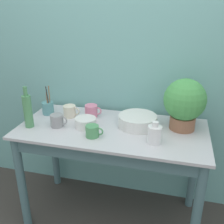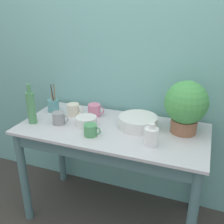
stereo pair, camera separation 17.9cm
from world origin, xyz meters
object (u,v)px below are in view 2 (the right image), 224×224
at_px(bottle_tall, 31,107).
at_px(mug_pink, 95,110).
at_px(potted_plant, 186,105).
at_px(mug_grey, 59,118).
at_px(bowl_small_enamel_white, 86,121).
at_px(bottle_short, 151,136).
at_px(bowl_wash_large, 138,122).
at_px(mug_green, 91,130).
at_px(utensil_cup, 53,105).
at_px(mug_cream, 73,109).

distance_m(bottle_tall, mug_pink, 0.47).
relative_size(potted_plant, mug_grey, 2.85).
relative_size(mug_grey, bowl_small_enamel_white, 0.84).
bearing_deg(bottle_tall, bowl_small_enamel_white, 13.82).
bearing_deg(bottle_short, bowl_wash_large, 123.93).
height_order(mug_green, utensil_cup, utensil_cup).
bearing_deg(mug_pink, mug_cream, -163.99).
bearing_deg(bowl_wash_large, bottle_tall, -165.12).
height_order(bottle_tall, bottle_short, bottle_tall).
height_order(bottle_short, utensil_cup, utensil_cup).
distance_m(bottle_short, mug_pink, 0.59).
bearing_deg(bowl_wash_large, mug_grey, -165.47).
relative_size(mug_grey, mug_pink, 0.95).
height_order(mug_grey, bowl_small_enamel_white, mug_grey).
bearing_deg(bowl_wash_large, mug_green, -138.72).
distance_m(mug_grey, mug_green, 0.30).
xyz_separation_m(bottle_short, mug_pink, (-0.51, 0.29, -0.01)).
distance_m(mug_green, mug_cream, 0.38).
xyz_separation_m(potted_plant, mug_cream, (-0.83, -0.00, -0.15)).
relative_size(bottle_tall, mug_cream, 2.28).
xyz_separation_m(mug_grey, utensil_cup, (-0.17, 0.19, 0.01)).
height_order(bottle_short, bowl_small_enamel_white, bottle_short).
bearing_deg(mug_green, bottle_tall, 176.28).
height_order(mug_cream, utensil_cup, utensil_cup).
bearing_deg(bottle_tall, mug_pink, 37.30).
bearing_deg(potted_plant, bottle_tall, -167.27).
bearing_deg(mug_green, utensil_cup, 149.10).
xyz_separation_m(bottle_tall, mug_grey, (0.19, 0.05, -0.08)).
xyz_separation_m(potted_plant, mug_pink, (-0.68, 0.04, -0.15)).
xyz_separation_m(bowl_wash_large, bottle_tall, (-0.74, -0.20, 0.08)).
bearing_deg(bowl_wash_large, mug_pink, 167.29).
bearing_deg(mug_cream, mug_green, -44.44).
height_order(mug_grey, utensil_cup, utensil_cup).
distance_m(potted_plant, bowl_wash_large, 0.34).
bearing_deg(potted_plant, bowl_wash_large, -172.59).
bearing_deg(utensil_cup, bottle_short, -16.57).
height_order(potted_plant, bottle_short, potted_plant).
relative_size(bottle_tall, bottle_short, 2.06).
distance_m(bottle_tall, utensil_cup, 0.25).
xyz_separation_m(bottle_tall, mug_pink, (0.37, 0.28, -0.08)).
relative_size(bottle_tall, mug_green, 2.48).
height_order(bowl_wash_large, mug_green, bowl_wash_large).
xyz_separation_m(potted_plant, mug_grey, (-0.85, -0.18, -0.15)).
bearing_deg(bottle_tall, mug_grey, 15.90).
distance_m(bottle_short, mug_cream, 0.71).
xyz_separation_m(mug_green, mug_cream, (-0.27, 0.27, 0.01)).
distance_m(bowl_small_enamel_white, utensil_cup, 0.39).
distance_m(bottle_tall, bowl_small_enamel_white, 0.41).
height_order(bottle_tall, bowl_small_enamel_white, bottle_tall).
xyz_separation_m(mug_green, utensil_cup, (-0.46, 0.27, 0.01)).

